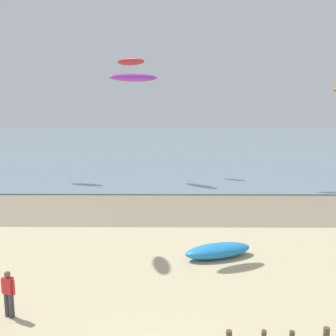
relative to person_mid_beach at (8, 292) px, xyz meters
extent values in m
cube|color=#84755B|center=(5.66, 14.39, -0.91)|extent=(120.00, 8.18, 0.01)
cube|color=slate|center=(5.66, 53.48, -0.87)|extent=(160.00, 70.00, 0.10)
cylinder|color=#383842|center=(0.10, -0.04, -0.48)|extent=(0.16, 0.16, 0.88)
cylinder|color=#383842|center=(-0.10, 0.04, -0.48)|extent=(0.16, 0.16, 0.88)
cube|color=red|center=(0.00, 0.00, 0.26)|extent=(0.41, 0.32, 0.60)
sphere|color=brown|center=(0.00, 0.00, 0.68)|extent=(0.22, 0.22, 0.22)
cylinder|color=red|center=(0.23, -0.08, 0.21)|extent=(0.09, 0.09, 0.52)
cylinder|color=red|center=(-0.23, 0.08, 0.21)|extent=(0.09, 0.09, 0.52)
ellipsoid|color=#2384D1|center=(8.00, 5.60, -0.58)|extent=(3.61, 2.30, 0.68)
ellipsoid|color=red|center=(1.99, 25.50, 9.93)|extent=(3.31, 3.00, 0.87)
ellipsoid|color=purple|center=(3.84, 7.57, 7.73)|extent=(2.64, 1.80, 0.45)
camera|label=1|loc=(5.73, -13.69, 6.81)|focal=44.67mm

